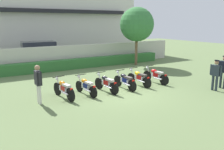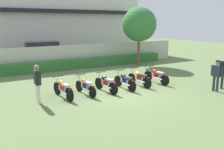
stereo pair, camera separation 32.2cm
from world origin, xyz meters
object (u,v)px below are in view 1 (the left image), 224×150
(parked_car, at_px, (41,53))
(motorcycle_in_row_2, at_px, (106,83))
(motorcycle_in_row_1, at_px, (86,86))
(motorcycle_in_row_3, at_px, (125,81))
(motorcycle_in_row_4, at_px, (139,78))
(motorcycle_in_row_5, at_px, (156,75))
(officer_1, at_px, (224,69))
(officer_0, at_px, (216,73))
(tree_near_inspector, at_px, (137,25))
(inspector_person, at_px, (38,81))
(motorcycle_in_row_0, at_px, (64,89))

(parked_car, height_order, motorcycle_in_row_2, parked_car)
(motorcycle_in_row_1, distance_m, motorcycle_in_row_3, 2.21)
(motorcycle_in_row_4, bearing_deg, motorcycle_in_row_1, 85.15)
(motorcycle_in_row_1, distance_m, motorcycle_in_row_5, 4.48)
(motorcycle_in_row_1, height_order, officer_1, officer_1)
(officer_0, bearing_deg, motorcycle_in_row_1, -28.54)
(motorcycle_in_row_1, relative_size, motorcycle_in_row_4, 0.98)
(tree_near_inspector, bearing_deg, motorcycle_in_row_3, -131.53)
(motorcycle_in_row_5, height_order, officer_1, officer_1)
(officer_0, xyz_separation_m, officer_1, (0.73, 0.04, 0.11))
(inspector_person, bearing_deg, motorcycle_in_row_4, 1.24)
(motorcycle_in_row_4, bearing_deg, tree_near_inspector, -40.76)
(motorcycle_in_row_2, xyz_separation_m, officer_0, (4.94, -2.71, 0.49))
(tree_near_inspector, height_order, motorcycle_in_row_1, tree_near_inspector)
(motorcycle_in_row_5, xyz_separation_m, inspector_person, (-6.76, -0.11, 0.57))
(motorcycle_in_row_4, bearing_deg, motorcycle_in_row_2, 87.51)
(motorcycle_in_row_2, distance_m, motorcycle_in_row_4, 2.17)
(parked_car, relative_size, motorcycle_in_row_5, 2.38)
(motorcycle_in_row_3, bearing_deg, motorcycle_in_row_4, -85.89)
(parked_car, height_order, inspector_person, parked_car)
(parked_car, distance_m, motorcycle_in_row_2, 10.34)
(motorcycle_in_row_5, bearing_deg, officer_1, -145.92)
(motorcycle_in_row_1, distance_m, officer_1, 7.34)
(motorcycle_in_row_1, bearing_deg, officer_0, -121.75)
(motorcycle_in_row_0, relative_size, motorcycle_in_row_2, 1.02)
(motorcycle_in_row_0, height_order, motorcycle_in_row_2, motorcycle_in_row_0)
(motorcycle_in_row_1, relative_size, officer_0, 1.15)
(tree_near_inspector, distance_m, motorcycle_in_row_4, 7.27)
(motorcycle_in_row_1, height_order, motorcycle_in_row_3, motorcycle_in_row_3)
(motorcycle_in_row_3, distance_m, motorcycle_in_row_4, 1.07)
(parked_car, bearing_deg, motorcycle_in_row_5, -64.17)
(motorcycle_in_row_4, bearing_deg, motorcycle_in_row_0, 84.54)
(tree_near_inspector, xyz_separation_m, officer_1, (-0.38, -8.21, -2.25))
(officer_1, bearing_deg, tree_near_inspector, -96.30)
(motorcycle_in_row_4, bearing_deg, officer_1, -133.54)
(tree_near_inspector, xyz_separation_m, motorcycle_in_row_2, (-6.06, -5.54, -2.85))
(parked_car, distance_m, tree_near_inspector, 8.50)
(tree_near_inspector, height_order, officer_0, tree_near_inspector)
(motorcycle_in_row_0, distance_m, motorcycle_in_row_2, 2.22)
(inspector_person, xyz_separation_m, officer_1, (9.06, -2.65, 0.04))
(motorcycle_in_row_0, xyz_separation_m, motorcycle_in_row_3, (3.32, -0.17, -0.01))
(motorcycle_in_row_2, bearing_deg, officer_1, -123.36)
(motorcycle_in_row_1, bearing_deg, motorcycle_in_row_5, -96.87)
(motorcycle_in_row_0, height_order, motorcycle_in_row_4, motorcycle_in_row_0)
(inspector_person, relative_size, officer_0, 1.06)
(parked_car, bearing_deg, inspector_person, -100.53)
(motorcycle_in_row_1, relative_size, officer_1, 1.05)
(motorcycle_in_row_3, relative_size, officer_0, 1.14)
(motorcycle_in_row_4, relative_size, officer_0, 1.17)
(motorcycle_in_row_1, bearing_deg, motorcycle_in_row_4, -96.62)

